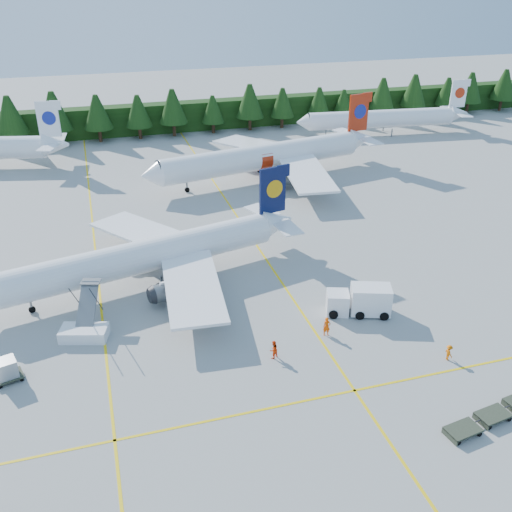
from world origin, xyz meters
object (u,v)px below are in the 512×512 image
object	(u,v)px
airliner_red	(258,158)
airstairs	(85,329)
service_truck	(359,300)
airliner_navy	(135,259)

from	to	relation	value
airliner_red	airstairs	xyz separation A→B (m)	(-29.14, -38.54, -2.79)
service_truck	airliner_navy	bearing A→B (deg)	169.32
airliner_red	service_truck	xyz separation A→B (m)	(-1.93, -42.31, -2.12)
service_truck	airliner_red	bearing A→B (deg)	106.89
airliner_red	airliner_navy	bearing A→B (deg)	-139.29
airstairs	service_truck	xyz separation A→B (m)	(27.21, -3.77, 0.67)
airliner_navy	airstairs	size ratio (longest dim) A/B	5.48
airliner_navy	airstairs	distance (m)	10.72
airliner_red	service_truck	distance (m)	42.40
airstairs	service_truck	size ratio (longest dim) A/B	0.97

